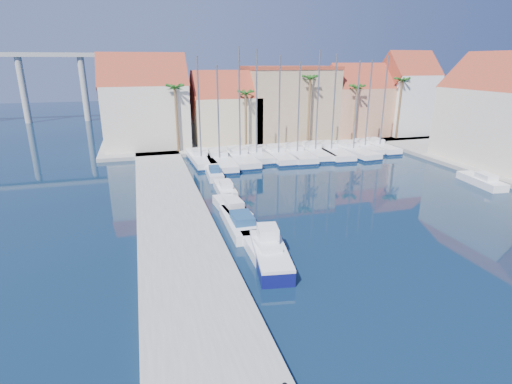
{
  "coord_description": "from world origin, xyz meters",
  "views": [
    {
      "loc": [
        -11.11,
        -15.02,
        12.84
      ],
      "look_at": [
        -2.75,
        13.58,
        3.0
      ],
      "focal_mm": 28.0,
      "sensor_mm": 36.0,
      "label": 1
    }
  ],
  "objects": [
    {
      "name": "motorboat_west_0",
      "position": [
        -3.64,
        8.25,
        0.51
      ],
      "size": [
        2.04,
        6.22,
        1.4
      ],
      "rotation": [
        0.0,
        0.0,
        -0.01
      ],
      "color": "white",
      "rests_on": "ground"
    },
    {
      "name": "ground",
      "position": [
        0.0,
        0.0,
        0.0
      ],
      "size": [
        260.0,
        260.0,
        0.0
      ],
      "primitive_type": "plane",
      "color": "black",
      "rests_on": "ground"
    },
    {
      "name": "sailboat_0",
      "position": [
        -3.75,
        36.2,
        0.6
      ],
      "size": [
        2.93,
        9.78,
        13.35
      ],
      "rotation": [
        0.0,
        0.0,
        0.04
      ],
      "color": "white",
      "rests_on": "ground"
    },
    {
      "name": "building_4",
      "position": [
        34.0,
        46.0,
        6.97
      ],
      "size": [
        8.3,
        8.0,
        14.0
      ],
      "color": "white",
      "rests_on": "shore_north"
    },
    {
      "name": "motorboat_west_4",
      "position": [
        -3.3,
        28.88,
        0.51
      ],
      "size": [
        1.89,
        5.12,
        1.4
      ],
      "rotation": [
        0.0,
        0.0,
        -0.06
      ],
      "color": "white",
      "rests_on": "ground"
    },
    {
      "name": "fishing_boat",
      "position": [
        -3.52,
        7.63,
        0.72
      ],
      "size": [
        2.99,
        6.4,
        2.15
      ],
      "rotation": [
        0.0,
        0.0,
        -0.16
      ],
      "color": "#0D0F50",
      "rests_on": "ground"
    },
    {
      "name": "motorboat_west_1",
      "position": [
        -3.98,
        13.79,
        0.51
      ],
      "size": [
        2.35,
        6.95,
        1.4
      ],
      "rotation": [
        0.0,
        0.0,
        -0.02
      ],
      "color": "white",
      "rests_on": "ground"
    },
    {
      "name": "palm_0",
      "position": [
        -6.0,
        42.0,
        9.08
      ],
      "size": [
        2.6,
        2.6,
        10.15
      ],
      "color": "brown",
      "rests_on": "shore_north"
    },
    {
      "name": "palm_1",
      "position": [
        4.0,
        42.0,
        8.14
      ],
      "size": [
        2.6,
        2.6,
        9.15
      ],
      "color": "brown",
      "rests_on": "shore_north"
    },
    {
      "name": "sailboat_6",
      "position": [
        12.49,
        36.25,
        0.6
      ],
      "size": [
        3.6,
        10.7,
        14.22
      ],
      "rotation": [
        0.0,
        0.0,
        -0.08
      ],
      "color": "white",
      "rests_on": "ground"
    },
    {
      "name": "shore_north",
      "position": [
        10.0,
        48.0,
        0.25
      ],
      "size": [
        54.0,
        16.0,
        0.5
      ],
      "primitive_type": "cube",
      "color": "gray",
      "rests_on": "ground"
    },
    {
      "name": "palm_4",
      "position": [
        30.0,
        42.0,
        9.55
      ],
      "size": [
        2.6,
        2.6,
        10.65
      ],
      "color": "brown",
      "rests_on": "shore_north"
    },
    {
      "name": "building_1",
      "position": [
        2.0,
        47.0,
        5.3
      ],
      "size": [
        10.3,
        8.0,
        11.0
      ],
      "color": "beige",
      "rests_on": "shore_north"
    },
    {
      "name": "sailboat_3",
      "position": [
        3.8,
        36.35,
        0.64
      ],
      "size": [
        3.03,
        8.91,
        14.23
      ],
      "rotation": [
        0.0,
        0.0,
        0.08
      ],
      "color": "white",
      "rests_on": "ground"
    },
    {
      "name": "sailboat_10",
      "position": [
        23.13,
        36.67,
        0.62
      ],
      "size": [
        2.61,
        9.17,
        13.52
      ],
      "rotation": [
        0.0,
        0.0,
        -0.02
      ],
      "color": "white",
      "rests_on": "ground"
    },
    {
      "name": "palm_3",
      "position": [
        22.0,
        42.0,
        8.61
      ],
      "size": [
        2.6,
        2.6,
        9.65
      ],
      "color": "brown",
      "rests_on": "shore_north"
    },
    {
      "name": "building_0",
      "position": [
        -10.0,
        47.0,
        6.52
      ],
      "size": [
        12.3,
        9.0,
        13.5
      ],
      "color": "beige",
      "rests_on": "shore_north"
    },
    {
      "name": "sailboat_2",
      "position": [
        1.35,
        35.72,
        0.59
      ],
      "size": [
        3.04,
        11.31,
        14.49
      ],
      "rotation": [
        0.0,
        0.0,
        0.0
      ],
      "color": "white",
      "rests_on": "ground"
    },
    {
      "name": "motorboat_west_3",
      "position": [
        -3.32,
        22.76,
        0.51
      ],
      "size": [
        1.84,
        5.24,
        1.4
      ],
      "rotation": [
        0.0,
        0.0,
        -0.04
      ],
      "color": "white",
      "rests_on": "ground"
    },
    {
      "name": "motorboat_west_2",
      "position": [
        -3.9,
        17.24,
        0.51
      ],
      "size": [
        2.39,
        6.11,
        1.4
      ],
      "rotation": [
        0.0,
        0.0,
        0.08
      ],
      "color": "white",
      "rests_on": "ground"
    },
    {
      "name": "sailboat_5",
      "position": [
        9.51,
        35.7,
        0.58
      ],
      "size": [
        3.56,
        10.93,
        12.72
      ],
      "rotation": [
        0.0,
        0.0,
        -0.07
      ],
      "color": "white",
      "rests_on": "ground"
    },
    {
      "name": "sailboat_8",
      "position": [
        17.88,
        35.4,
        0.58
      ],
      "size": [
        3.74,
        10.95,
        12.89
      ],
      "rotation": [
        0.0,
        0.0,
        0.09
      ],
      "color": "white",
      "rests_on": "ground"
    },
    {
      "name": "sailboat_9",
      "position": [
        20.58,
        36.51,
        0.63
      ],
      "size": [
        2.47,
        8.29,
        12.94
      ],
      "rotation": [
        0.0,
        0.0,
        -0.04
      ],
      "color": "white",
      "rests_on": "ground"
    },
    {
      "name": "sailboat_1",
      "position": [
        -1.53,
        35.04,
        0.56
      ],
      "size": [
        3.77,
        12.16,
        12.33
      ],
      "rotation": [
        0.0,
        0.0,
        -0.05
      ],
      "color": "white",
      "rests_on": "ground"
    },
    {
      "name": "sailboat_7",
      "position": [
        14.73,
        35.88,
        0.58
      ],
      "size": [
        3.6,
        11.48,
        13.69
      ],
      "rotation": [
        0.0,
        0.0,
        -0.05
      ],
      "color": "white",
      "rests_on": "ground"
    },
    {
      "name": "quay_west",
      "position": [
        -9.0,
        13.5,
        0.25
      ],
      "size": [
        6.0,
        77.0,
        0.5
      ],
      "primitive_type": "cube",
      "color": "gray",
      "rests_on": "ground"
    },
    {
      "name": "palm_2",
      "position": [
        14.0,
        42.0,
        10.02
      ],
      "size": [
        2.6,
        2.6,
        11.15
      ],
      "color": "brown",
      "rests_on": "shore_north"
    },
    {
      "name": "motorboat_east_1",
      "position": [
        23.99,
        17.79,
        0.51
      ],
      "size": [
        2.53,
        6.05,
        1.4
      ],
      "rotation": [
        0.0,
        0.0,
        -0.11
      ],
      "color": "white",
      "rests_on": "ground"
    },
    {
      "name": "building_2",
      "position": [
        13.0,
        48.0,
        6.26
      ],
      "size": [
        14.2,
        10.2,
        11.5
      ],
      "color": "tan",
      "rests_on": "shore_north"
    },
    {
      "name": "building_6",
      "position": [
        32.0,
        24.0,
        6.52
      ],
      "size": [
        9.0,
        14.3,
        13.5
      ],
      "color": "beige",
      "rests_on": "shore_east"
    },
    {
      "name": "sailboat_4",
      "position": [
        6.75,
        35.72,
        0.59
      ],
      "size": [
        3.0,
        10.42,
        13.53
      ],
      "rotation": [
        0.0,
        0.0,
        -0.03
      ],
      "color": "white",
      "rests_on": "ground"
    },
    {
      "name": "building_3",
      "position": [
        25.0,
        47.0,
        5.86
      ],
      "size": [
        10.3,
        8.0,
        12.0
      ],
      "color": "tan",
      "rests_on": "shore_north"
    }
  ]
}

